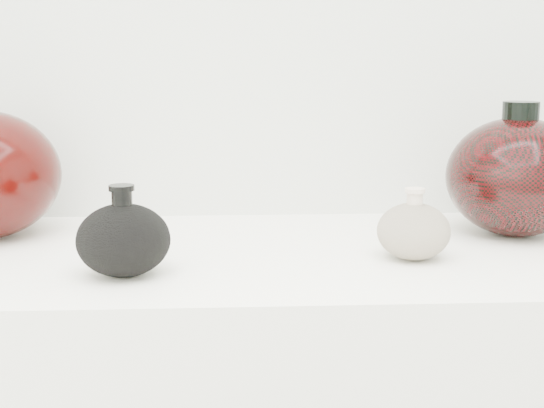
{
  "coord_description": "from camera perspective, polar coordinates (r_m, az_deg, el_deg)",
  "views": [
    {
      "loc": [
        -0.06,
        -0.11,
        1.18
      ],
      "look_at": [
        -0.0,
        0.92,
        0.97
      ],
      "focal_mm": 50.0,
      "sensor_mm": 36.0,
      "label": 1
    }
  ],
  "objects": [
    {
      "name": "black_gourd_vase",
      "position": [
        0.98,
        -11.12,
        -2.62
      ],
      "size": [
        0.16,
        0.16,
        0.12
      ],
      "color": "black",
      "rests_on": "display_counter"
    },
    {
      "name": "cream_gourd_vase",
      "position": [
        1.06,
        10.61,
        -1.98
      ],
      "size": [
        0.12,
        0.12,
        0.1
      ],
      "color": "beige",
      "rests_on": "display_counter"
    },
    {
      "name": "right_round_pot",
      "position": [
        1.23,
        17.95,
        2.01
      ],
      "size": [
        0.23,
        0.23,
        0.21
      ],
      "color": "black",
      "rests_on": "display_counter"
    }
  ]
}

